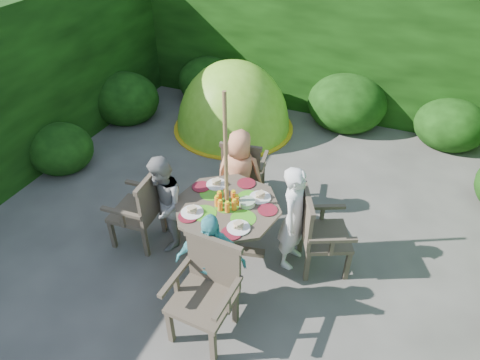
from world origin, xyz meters
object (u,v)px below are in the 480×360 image
at_px(garden_chair_left, 141,208).
at_px(dome_tent, 233,128).
at_px(garden_chair_back, 243,169).
at_px(child_back, 240,174).
at_px(child_right, 295,218).
at_px(garden_chair_front, 207,289).
at_px(child_front, 211,262).
at_px(garden_chair_right, 319,232).
at_px(patio_table, 228,213).
at_px(child_left, 163,204).
at_px(parasol_pole, 226,182).

height_order(garden_chair_left, dome_tent, dome_tent).
xyz_separation_m(garden_chair_back, child_back, (0.06, -0.29, 0.12)).
xyz_separation_m(garden_chair_left, child_right, (1.85, 0.40, 0.14)).
distance_m(garden_chair_front, dome_tent, 4.27).
bearing_deg(child_back, child_front, 89.93).
bearing_deg(dome_tent, garden_chair_right, -48.61).
relative_size(garden_chair_back, dome_tent, 0.38).
height_order(patio_table, dome_tent, dome_tent).
distance_m(patio_table, child_right, 0.80).
distance_m(garden_chair_front, child_left, 1.37).
height_order(garden_chair_left, child_back, child_back).
bearing_deg(garden_chair_back, child_left, 56.95).
xyz_separation_m(parasol_pole, child_left, (-0.78, -0.16, -0.46)).
relative_size(garden_chair_right, child_left, 0.79).
height_order(garden_chair_left, child_front, child_front).
relative_size(patio_table, dome_tent, 0.60).
xyz_separation_m(garden_chair_right, child_front, (-0.91, -0.99, 0.09)).
relative_size(patio_table, garden_chair_front, 1.44).
bearing_deg(dome_tent, child_back, -62.73).
bearing_deg(garden_chair_right, patio_table, 76.16).
bearing_deg(patio_table, garden_chair_back, 102.17).
bearing_deg(child_right, dome_tent, 41.54).
xyz_separation_m(garden_chair_back, garden_chair_front, (0.47, -2.13, 0.05)).
height_order(patio_table, child_left, child_left).
relative_size(garden_chair_right, garden_chair_front, 0.96).
relative_size(parasol_pole, garden_chair_back, 2.26).
distance_m(patio_table, garden_chair_left, 1.10).
relative_size(garden_chair_back, child_front, 0.76).
relative_size(garden_chair_right, child_front, 0.80).
bearing_deg(garden_chair_left, garden_chair_right, 97.64).
distance_m(parasol_pole, garden_chair_left, 1.22).
relative_size(garden_chair_right, garden_chair_left, 1.00).
bearing_deg(garden_chair_front, patio_table, 105.91).
bearing_deg(patio_table, dome_tent, 112.17).
relative_size(garden_chair_left, child_left, 0.79).
height_order(child_left, child_back, child_left).
height_order(child_right, child_left, child_right).
bearing_deg(child_left, dome_tent, 156.28).
relative_size(patio_table, child_right, 1.12).
bearing_deg(garden_chair_back, child_front, 93.12).
relative_size(parasol_pole, child_left, 1.71).
bearing_deg(garden_chair_left, parasol_pole, 98.49).
relative_size(parasol_pole, child_right, 1.61).
bearing_deg(dome_tent, garden_chair_front, -68.54).
relative_size(patio_table, child_front, 1.20).
relative_size(garden_chair_right, dome_tent, 0.40).
height_order(parasol_pole, dome_tent, parasol_pole).
distance_m(garden_chair_left, dome_tent, 3.21).
xyz_separation_m(garden_chair_right, garden_chair_back, (-1.30, 0.87, -0.03)).
relative_size(garden_chair_front, child_right, 0.77).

